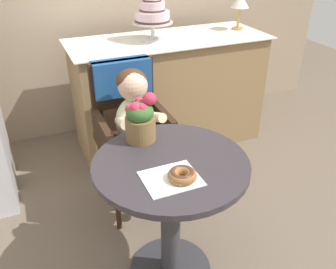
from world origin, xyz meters
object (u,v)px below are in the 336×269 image
Objects in this scene: donut_front at (182,175)px; seated_child at (136,118)px; cafe_table at (171,198)px; wicker_chair at (128,113)px; table_lamp at (240,2)px; flower_vase at (140,120)px; tiered_cake_stand at (152,13)px.

seated_child is at bearing 87.89° from donut_front.
wicker_chair is at bearing 88.81° from cafe_table.
table_lamp reaches higher than cafe_table.
wicker_chair reaches higher than donut_front.
table_lamp is (1.25, 1.10, 0.29)m from flower_vase.
tiered_cake_stand is (0.40, 0.60, 0.46)m from wicker_chair.
wicker_chair is at bearing 88.28° from donut_front.
wicker_chair is at bearing 90.00° from seated_child.
seated_child reaches higher than donut_front.
tiered_cake_stand is at bearing 72.22° from cafe_table.
seated_child is 2.16× the size of tiered_cake_stand.
table_lamp reaches higher than seated_child.
flower_vase is 0.73× the size of tiered_cake_stand.
tiered_cake_stand is (0.40, 0.76, 0.42)m from seated_child.
table_lamp is (1.17, 0.80, 0.44)m from seated_child.
cafe_table is 1.49m from tiered_cake_stand.
donut_front is at bearing -82.95° from flower_vase.
cafe_table is 2.14× the size of tiered_cake_stand.
seated_child is 5.89× the size of donut_front.
flower_vase is (-0.07, -0.30, 0.15)m from seated_child.
flower_vase is 0.86× the size of table_lamp.
tiered_cake_stand is at bearing 62.47° from wicker_chair.
table_lamp is (1.19, 1.34, 0.61)m from cafe_table.
tiered_cake_stand reaches higher than cafe_table.
table_lamp is (1.17, 0.64, 0.48)m from wicker_chair.
seated_child is at bearing -117.98° from tiered_cake_stand.
table_lamp is at bearing 34.16° from seated_child.
cafe_table is at bearing -76.38° from flower_vase.
cafe_table is 0.41m from flower_vase.
wicker_chair is 1.31× the size of seated_child.
wicker_chair is 2.83× the size of tiered_cake_stand.
wicker_chair is (0.01, 0.70, 0.13)m from cafe_table.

